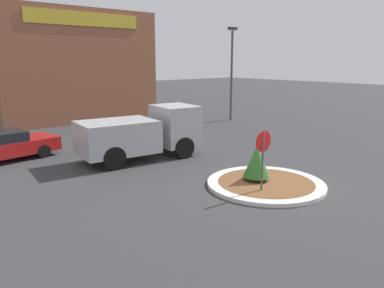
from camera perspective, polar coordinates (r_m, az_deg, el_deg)
ground_plane at (r=13.61m, az=11.15°, el=-6.26°), size 120.00×120.00×0.00m
traffic_island at (r=13.59m, az=11.16°, el=-5.98°), size 4.15×4.15×0.14m
stop_sign at (r=12.39m, az=10.77°, el=-0.91°), size 0.71×0.07×2.16m
island_shrub at (r=13.54m, az=9.85°, el=-2.56°), size 0.95×0.95×1.29m
utility_truck at (r=16.87m, az=-7.60°, el=1.72°), size 5.60×2.80×2.29m
storefront_building at (r=29.85m, az=-18.11°, el=11.23°), size 11.33×6.07×7.84m
parked_sedan_red at (r=18.46m, az=-27.03°, el=-0.29°), size 4.81×2.51×1.29m
light_pole at (r=27.76m, az=6.07°, el=11.61°), size 0.70×0.30×6.64m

